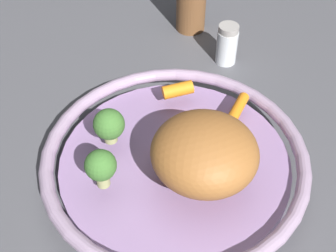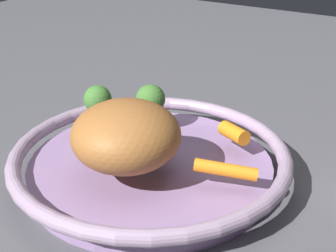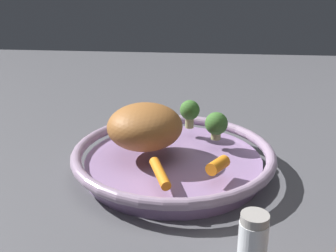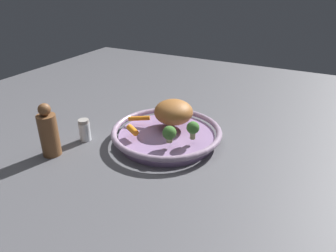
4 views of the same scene
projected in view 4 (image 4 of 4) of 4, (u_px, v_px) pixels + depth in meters
The scene contains 9 objects.
ground_plane at pixel (167, 141), 0.99m from camera, with size 2.03×2.03×0.00m, color #4C4C51.
serving_bowl at pixel (167, 134), 0.98m from camera, with size 0.34×0.34×0.04m.
roast_chicken_piece at pixel (172, 112), 0.99m from camera, with size 0.12×0.13×0.07m, color #995E2C.
baby_carrot_near_rim at pixel (139, 118), 1.02m from camera, with size 0.01×0.01×0.07m, color orange.
baby_carrot_center at pixel (132, 130), 0.94m from camera, with size 0.02×0.02×0.04m, color orange.
broccoli_floret_small at pixel (169, 133), 0.88m from camera, with size 0.04×0.04×0.05m.
broccoli_floret_large at pixel (193, 128), 0.90m from camera, with size 0.04×0.04×0.05m.
salt_shaker at pixel (85, 130), 0.98m from camera, with size 0.03×0.03×0.07m.
pepper_mill at pixel (49, 133), 0.89m from camera, with size 0.05×0.05×0.16m.
Camera 4 is at (-0.40, 0.77, 0.48)m, focal length 33.35 mm.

